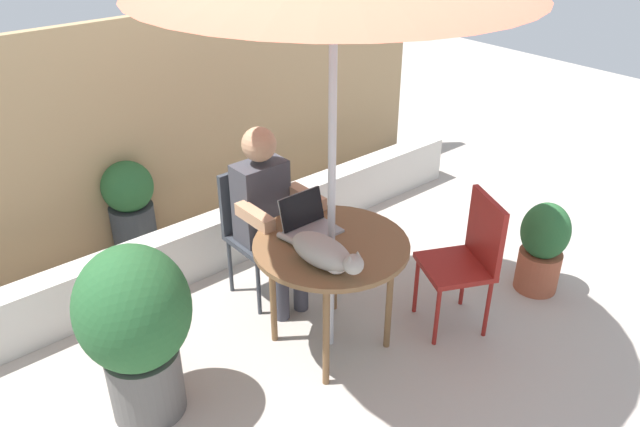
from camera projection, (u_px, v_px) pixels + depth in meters
ground_plane at (330, 342)px, 3.94m from camera, size 14.00×14.00×0.00m
fence_back at (165, 127)px, 4.83m from camera, size 5.23×0.08×1.72m
planter_wall_low at (224, 238)px, 4.66m from camera, size 4.70×0.20×0.40m
patio_table at (331, 253)px, 3.62m from camera, size 0.91×0.91×0.74m
chair_occupied at (255, 222)px, 4.20m from camera, size 0.40×0.40×0.90m
chair_empty at (469, 253)px, 3.87m from camera, size 0.54×0.54×0.90m
person_seated at (268, 209)px, 4.02m from camera, size 0.48×0.48×1.24m
laptop at (307, 220)px, 3.68m from camera, size 0.30×0.25×0.21m
cat at (325, 253)px, 3.33m from camera, size 0.23×0.65×0.17m
potted_plant_near_fence at (543, 246)px, 4.29m from camera, size 0.33×0.33×0.67m
potted_plant_by_chair at (136, 325)px, 3.18m from camera, size 0.59×0.59×1.03m
potted_plant_corner at (130, 204)px, 4.73m from camera, size 0.38×0.38×0.73m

